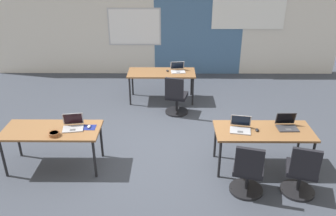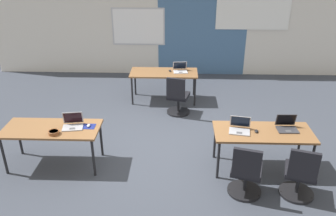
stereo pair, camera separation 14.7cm
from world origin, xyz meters
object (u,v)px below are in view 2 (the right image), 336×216
(laptop_near_right_inner, at_px, (240,128))
(laptop_near_right_end, at_px, (287,126))
(desk_near_left, at_px, (52,131))
(mouse_near_left_inner, at_px, (89,125))
(laptop_far_right, at_px, (180,70))
(desk_near_right, at_px, (263,135))
(chair_far_right, at_px, (178,99))
(desk_far_center, at_px, (164,74))
(chair_near_right_inner, at_px, (246,175))
(laptop_near_left_inner, at_px, (73,124))
(mouse_near_right_inner, at_px, (256,131))
(snack_bowl, at_px, (54,132))
(chair_near_right_end, at_px, (300,177))
(mouse_far_right, at_px, (170,71))

(laptop_near_right_inner, bearing_deg, laptop_near_right_end, 16.17)
(desk_near_left, xyz_separation_m, mouse_near_left_inner, (0.61, 0.06, 0.08))
(laptop_far_right, distance_m, mouse_near_left_inner, 3.18)
(desk_near_right, relative_size, chair_far_right, 1.74)
(desk_near_left, xyz_separation_m, desk_far_center, (1.75, 2.80, 0.00))
(desk_far_center, bearing_deg, desk_near_left, -122.01)
(desk_near_right, distance_m, laptop_near_right_inner, 0.40)
(desk_near_left, xyz_separation_m, chair_near_right_inner, (3.13, -0.71, -0.28))
(laptop_near_right_inner, bearing_deg, desk_near_left, -169.70)
(laptop_near_left_inner, xyz_separation_m, mouse_near_left_inner, (0.26, 0.01, -0.03))
(laptop_near_right_end, xyz_separation_m, mouse_near_right_inner, (-0.52, -0.12, -0.03))
(desk_near_right, distance_m, laptop_far_right, 3.16)
(desk_near_right, height_order, laptop_far_right, laptop_far_right)
(desk_far_center, height_order, snack_bowl, snack_bowl)
(laptop_near_right_end, relative_size, laptop_near_right_inner, 0.90)
(laptop_near_left_inner, bearing_deg, laptop_far_right, 48.16)
(laptop_near_right_inner, xyz_separation_m, chair_near_right_inner, (0.02, -0.72, -0.39))
(desk_near_right, height_order, mouse_near_right_inner, mouse_near_right_inner)
(laptop_near_left_inner, distance_m, chair_near_right_inner, 2.90)
(desk_near_right, height_order, laptop_near_left_inner, laptop_near_left_inner)
(snack_bowl, bearing_deg, chair_far_right, 48.50)
(desk_near_left, height_order, laptop_near_right_end, laptop_near_right_end)
(mouse_near_left_inner, bearing_deg, chair_near_right_inner, -17.12)
(laptop_near_right_end, bearing_deg, desk_far_center, 126.77)
(chair_near_right_inner, bearing_deg, laptop_far_right, -59.15)
(chair_near_right_end, height_order, chair_far_right, same)
(desk_near_right, relative_size, mouse_far_right, 14.38)
(laptop_far_right, distance_m, laptop_near_left_inner, 3.32)
(laptop_near_right_end, relative_size, chair_near_right_end, 0.37)
(chair_near_right_end, distance_m, mouse_near_left_inner, 3.42)
(desk_near_left, height_order, desk_far_center, same)
(laptop_far_right, relative_size, laptop_near_left_inner, 0.98)
(laptop_far_right, xyz_separation_m, chair_near_right_inner, (0.99, -3.56, -0.39))
(mouse_far_right, height_order, laptop_near_left_inner, laptop_near_left_inner)
(desk_far_center, bearing_deg, laptop_far_right, 7.75)
(desk_near_right, distance_m, mouse_near_right_inner, 0.15)
(desk_near_left, height_order, chair_near_right_inner, chair_near_right_inner)
(desk_near_right, height_order, desk_far_center, same)
(mouse_far_right, relative_size, snack_bowl, 0.63)
(desk_near_left, distance_m, desk_far_center, 3.30)
(laptop_near_left_inner, relative_size, mouse_near_right_inner, 3.43)
(chair_far_right, xyz_separation_m, laptop_near_left_inner, (-1.74, -1.97, 0.39))
(chair_near_right_end, bearing_deg, mouse_far_right, -43.66)
(desk_near_left, bearing_deg, desk_far_center, 57.99)
(chair_near_right_end, relative_size, laptop_near_right_inner, 2.44)
(chair_near_right_inner, bearing_deg, mouse_near_left_inner, -1.78)
(laptop_near_right_inner, bearing_deg, chair_far_right, 127.05)
(chair_near_right_end, relative_size, laptop_far_right, 2.54)
(desk_far_center, height_order, chair_far_right, chair_far_right)
(chair_near_right_end, height_order, mouse_near_left_inner, chair_near_right_end)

